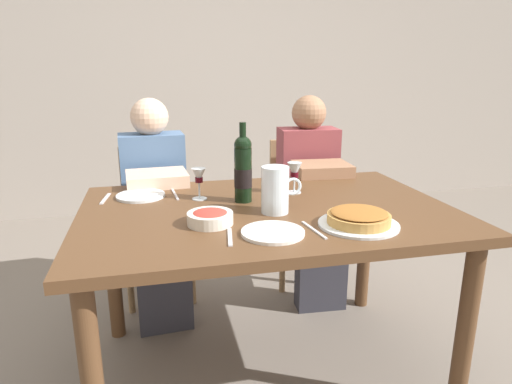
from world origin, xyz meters
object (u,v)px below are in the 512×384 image
object	(u,v)px
dinner_plate_left_setting	(141,196)
chair_left	(155,211)
wine_glass_right_diner	(295,172)
chair_right	(301,200)
wine_glass_left_diner	(199,177)
dinner_plate_right_setting	(273,232)
dining_table	(267,229)
diner_right	(312,192)
salad_bowl	(210,217)
baked_tart	(359,219)
water_pitcher	(275,193)
wine_bottle	(243,169)
diner_left	(156,203)

from	to	relation	value
dinner_plate_left_setting	chair_left	size ratio (longest dim) A/B	0.24
wine_glass_right_diner	chair_right	world-z (taller)	wine_glass_right_diner
wine_glass_left_diner	dinner_plate_right_setting	world-z (taller)	wine_glass_left_diner
dining_table	diner_right	xyz separation A→B (m)	(0.44, 0.67, -0.05)
salad_bowl	chair_left	distance (m)	1.09
chair_right	wine_glass_left_diner	bearing A→B (deg)	48.88
wine_glass_left_diner	dinner_plate_left_setting	size ratio (longest dim) A/B	0.65
baked_tart	wine_glass_right_diner	world-z (taller)	wine_glass_right_diner
water_pitcher	dinner_plate_left_setting	bearing A→B (deg)	146.62
dining_table	wine_glass_right_diner	world-z (taller)	wine_glass_right_diner
salad_bowl	dinner_plate_right_setting	world-z (taller)	salad_bowl
dining_table	dinner_plate_left_setting	world-z (taller)	dinner_plate_left_setting
wine_bottle	water_pitcher	bearing A→B (deg)	-62.55
wine_glass_right_diner	baked_tart	bearing A→B (deg)	-78.99
wine_glass_left_diner	dinner_plate_right_setting	xyz separation A→B (m)	(0.20, -0.48, -0.09)
wine_bottle	wine_glass_right_diner	size ratio (longest dim) A/B	2.39
wine_bottle	wine_glass_left_diner	world-z (taller)	wine_bottle
baked_tart	salad_bowl	world-z (taller)	baked_tart
diner_left	chair_right	size ratio (longest dim) A/B	1.33
dining_table	chair_left	size ratio (longest dim) A/B	1.72
chair_right	dinner_plate_right_setting	bearing A→B (deg)	70.54
dinner_plate_left_setting	dinner_plate_right_setting	world-z (taller)	same
water_pitcher	diner_right	bearing A→B (deg)	59.80
baked_tart	diner_right	size ratio (longest dim) A/B	0.25
diner_left	salad_bowl	bearing A→B (deg)	99.79
dinner_plate_right_setting	chair_right	bearing A→B (deg)	66.89
dining_table	dinner_plate_left_setting	size ratio (longest dim) A/B	7.05
dining_table	wine_glass_right_diner	bearing A→B (deg)	47.52
diner_left	dining_table	bearing A→B (deg)	120.53
water_pitcher	dinner_plate_right_setting	size ratio (longest dim) A/B	0.84
dinner_plate_left_setting	wine_glass_left_diner	bearing A→B (deg)	-20.30
dining_table	chair_left	xyz separation A→B (m)	(-0.46, 0.89, -0.17)
baked_tart	diner_right	distance (m)	0.98
wine_bottle	chair_right	bearing A→B (deg)	56.06
wine_glass_right_diner	wine_glass_left_diner	bearing A→B (deg)	-179.32
wine_glass_right_diner	chair_left	world-z (taller)	wine_glass_right_diner
chair_left	diner_left	xyz separation A→B (m)	(0.01, -0.24, 0.12)
wine_glass_left_diner	wine_glass_right_diner	size ratio (longest dim) A/B	0.98
salad_bowl	diner_right	distance (m)	1.08
chair_left	chair_right	size ratio (longest dim) A/B	1.00
wine_glass_left_diner	wine_bottle	bearing A→B (deg)	-22.21
wine_bottle	dinner_plate_right_setting	world-z (taller)	wine_bottle
wine_bottle	chair_right	size ratio (longest dim) A/B	0.39
dinner_plate_left_setting	chair_right	world-z (taller)	chair_right
dining_table	chair_right	xyz separation A→B (m)	(0.46, 0.91, -0.17)
wine_glass_right_diner	diner_right	size ratio (longest dim) A/B	0.12
dinner_plate_right_setting	dinner_plate_left_setting	bearing A→B (deg)	128.30
wine_glass_right_diner	salad_bowl	bearing A→B (deg)	-142.03
wine_glass_left_diner	chair_left	world-z (taller)	wine_glass_left_diner
baked_tart	chair_left	world-z (taller)	chair_left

